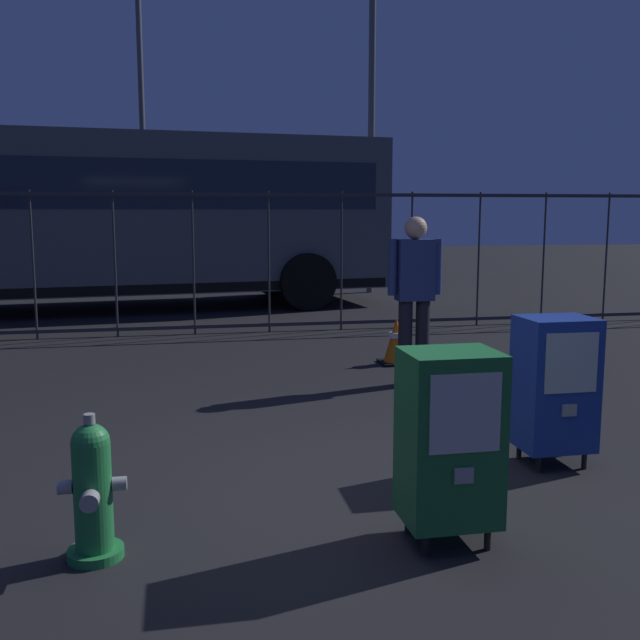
{
  "coord_description": "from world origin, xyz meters",
  "views": [
    {
      "loc": [
        -0.77,
        -4.25,
        1.73
      ],
      "look_at": [
        0.3,
        1.2,
        0.9
      ],
      "focal_mm": 41.28,
      "sensor_mm": 36.0,
      "label": 1
    }
  ],
  "objects_px": {
    "newspaper_box_primary": "(555,383)",
    "newspaper_box_secondary": "(449,437)",
    "pedestrian": "(415,291)",
    "street_light_near_right": "(142,103)",
    "traffic_cone": "(396,341)",
    "fire_hydrant": "(93,491)",
    "bus_near": "(83,212)",
    "street_light_near_left": "(372,112)"
  },
  "relations": [
    {
      "from": "pedestrian",
      "to": "street_light_near_right",
      "type": "xyz_separation_m",
      "value": [
        -3.04,
        12.58,
        3.45
      ]
    },
    {
      "from": "newspaper_box_primary",
      "to": "newspaper_box_secondary",
      "type": "bearing_deg",
      "value": -138.73
    },
    {
      "from": "fire_hydrant",
      "to": "street_light_near_right",
      "type": "xyz_separation_m",
      "value": [
        -0.3,
        15.85,
        4.05
      ]
    },
    {
      "from": "pedestrian",
      "to": "bus_near",
      "type": "relative_size",
      "value": 0.16
    },
    {
      "from": "newspaper_box_secondary",
      "to": "traffic_cone",
      "type": "distance_m",
      "value": 4.56
    },
    {
      "from": "bus_near",
      "to": "newspaper_box_secondary",
      "type": "bearing_deg",
      "value": -80.11
    },
    {
      "from": "newspaper_box_primary",
      "to": "pedestrian",
      "type": "distance_m",
      "value": 2.46
    },
    {
      "from": "traffic_cone",
      "to": "bus_near",
      "type": "height_order",
      "value": "bus_near"
    },
    {
      "from": "bus_near",
      "to": "street_light_near_left",
      "type": "relative_size",
      "value": 1.68
    },
    {
      "from": "traffic_cone",
      "to": "street_light_near_right",
      "type": "distance_m",
      "value": 12.7
    },
    {
      "from": "bus_near",
      "to": "street_light_near_right",
      "type": "relative_size",
      "value": 1.4
    },
    {
      "from": "pedestrian",
      "to": "street_light_near_left",
      "type": "distance_m",
      "value": 8.86
    },
    {
      "from": "traffic_cone",
      "to": "street_light_near_right",
      "type": "bearing_deg",
      "value": 105.27
    },
    {
      "from": "newspaper_box_primary",
      "to": "street_light_near_left",
      "type": "height_order",
      "value": "street_light_near_left"
    },
    {
      "from": "street_light_near_left",
      "to": "fire_hydrant",
      "type": "bearing_deg",
      "value": -111.33
    },
    {
      "from": "street_light_near_right",
      "to": "street_light_near_left",
      "type": "bearing_deg",
      "value": -42.38
    },
    {
      "from": "newspaper_box_primary",
      "to": "bus_near",
      "type": "bearing_deg",
      "value": 114.4
    },
    {
      "from": "newspaper_box_secondary",
      "to": "traffic_cone",
      "type": "relative_size",
      "value": 1.92
    },
    {
      "from": "bus_near",
      "to": "street_light_near_right",
      "type": "distance_m",
      "value": 6.7
    },
    {
      "from": "pedestrian",
      "to": "street_light_near_right",
      "type": "relative_size",
      "value": 0.22
    },
    {
      "from": "fire_hydrant",
      "to": "newspaper_box_primary",
      "type": "distance_m",
      "value": 3.06
    },
    {
      "from": "street_light_near_left",
      "to": "street_light_near_right",
      "type": "bearing_deg",
      "value": 137.62
    },
    {
      "from": "newspaper_box_secondary",
      "to": "pedestrian",
      "type": "height_order",
      "value": "pedestrian"
    },
    {
      "from": "bus_near",
      "to": "street_light_near_right",
      "type": "height_order",
      "value": "street_light_near_right"
    },
    {
      "from": "newspaper_box_primary",
      "to": "traffic_cone",
      "type": "xyz_separation_m",
      "value": [
        -0.07,
        3.42,
        -0.31
      ]
    },
    {
      "from": "fire_hydrant",
      "to": "traffic_cone",
      "type": "distance_m",
      "value": 5.14
    },
    {
      "from": "newspaper_box_secondary",
      "to": "bus_near",
      "type": "distance_m",
      "value": 10.41
    },
    {
      "from": "fire_hydrant",
      "to": "bus_near",
      "type": "bearing_deg",
      "value": 96.5
    },
    {
      "from": "newspaper_box_primary",
      "to": "traffic_cone",
      "type": "height_order",
      "value": "newspaper_box_primary"
    },
    {
      "from": "newspaper_box_primary",
      "to": "street_light_near_left",
      "type": "distance_m",
      "value": 11.22
    },
    {
      "from": "fire_hydrant",
      "to": "bus_near",
      "type": "height_order",
      "value": "bus_near"
    },
    {
      "from": "traffic_cone",
      "to": "bus_near",
      "type": "bearing_deg",
      "value": 125.85
    },
    {
      "from": "traffic_cone",
      "to": "pedestrian",
      "type": "bearing_deg",
      "value": -97.16
    },
    {
      "from": "bus_near",
      "to": "street_light_near_left",
      "type": "height_order",
      "value": "street_light_near_left"
    },
    {
      "from": "pedestrian",
      "to": "newspaper_box_secondary",
      "type": "bearing_deg",
      "value": -105.38
    },
    {
      "from": "street_light_near_left",
      "to": "street_light_near_right",
      "type": "relative_size",
      "value": 0.83
    },
    {
      "from": "newspaper_box_secondary",
      "to": "street_light_near_right",
      "type": "xyz_separation_m",
      "value": [
        -2.1,
        16.01,
        3.83
      ]
    },
    {
      "from": "pedestrian",
      "to": "traffic_cone",
      "type": "bearing_deg",
      "value": 82.84
    },
    {
      "from": "pedestrian",
      "to": "traffic_cone",
      "type": "height_order",
      "value": "pedestrian"
    },
    {
      "from": "newspaper_box_primary",
      "to": "traffic_cone",
      "type": "bearing_deg",
      "value": 91.17
    },
    {
      "from": "fire_hydrant",
      "to": "street_light_near_left",
      "type": "distance_m",
      "value": 12.79
    },
    {
      "from": "fire_hydrant",
      "to": "pedestrian",
      "type": "xyz_separation_m",
      "value": [
        2.74,
        3.27,
        0.6
      ]
    }
  ]
}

